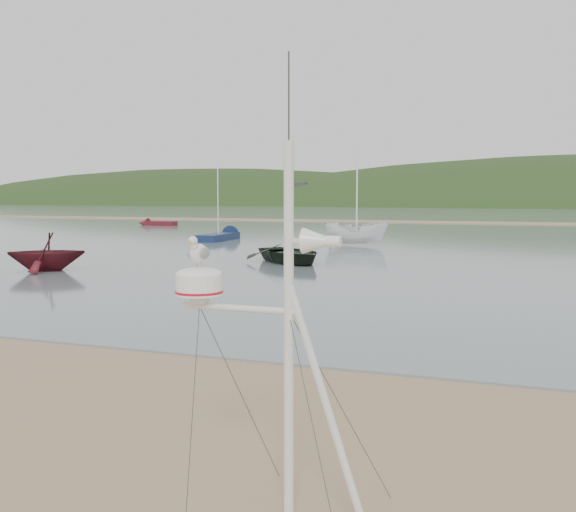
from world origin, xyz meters
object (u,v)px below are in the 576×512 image
(boat_dark, at_px, (290,215))
(dinghy_red_far, at_px, (153,223))
(boat_red, at_px, (46,234))
(sailboat_blue_near, at_px, (227,236))
(mast_rig, at_px, (282,421))
(boat_white, at_px, (357,213))

(boat_dark, bearing_deg, dinghy_red_far, 83.06)
(boat_red, bearing_deg, sailboat_blue_near, 152.57)
(mast_rig, xyz_separation_m, sailboat_blue_near, (-17.42, 36.62, -0.80))
(boat_dark, relative_size, sailboat_blue_near, 0.75)
(boat_red, relative_size, sailboat_blue_near, 0.52)
(boat_red, relative_size, dinghy_red_far, 0.68)
(boat_red, distance_m, dinghy_red_far, 41.62)
(boat_white, height_order, sailboat_blue_near, sailboat_blue_near)
(boat_red, xyz_separation_m, sailboat_blue_near, (-0.93, 20.60, -1.32))
(boat_dark, xyz_separation_m, boat_white, (0.72, 11.49, -0.18))
(sailboat_blue_near, bearing_deg, boat_white, -14.22)
(dinghy_red_far, xyz_separation_m, sailboat_blue_near, (16.79, -17.04, 0.01))
(mast_rig, bearing_deg, boat_dark, 108.59)
(boat_red, xyz_separation_m, boat_white, (9.65, 17.92, 0.53))
(boat_red, distance_m, sailboat_blue_near, 20.66)
(dinghy_red_far, distance_m, sailboat_blue_near, 23.92)
(mast_rig, relative_size, boat_dark, 1.00)
(mast_rig, distance_m, boat_white, 34.64)
(boat_white, bearing_deg, boat_red, 147.29)
(mast_rig, distance_m, dinghy_red_far, 63.64)
(sailboat_blue_near, bearing_deg, dinghy_red_far, 134.57)
(mast_rig, xyz_separation_m, boat_red, (-16.49, 16.02, 0.52))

